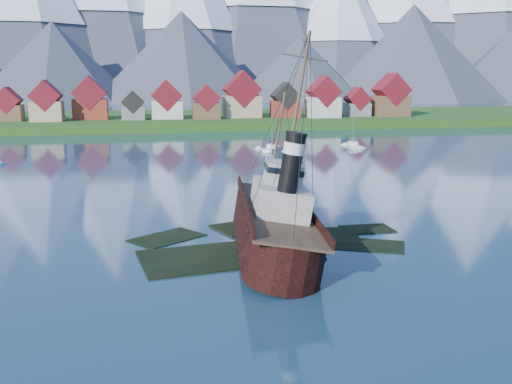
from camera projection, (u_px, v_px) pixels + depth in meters
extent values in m
plane|color=#1A354A|center=(254.00, 249.00, 61.39)|extent=(1400.00, 1400.00, 0.00)
cube|color=black|center=(229.00, 259.00, 58.96)|extent=(19.08, 11.42, 1.00)
cube|color=black|center=(298.00, 239.00, 66.47)|extent=(15.15, 9.76, 1.00)
cube|color=black|center=(256.00, 229.00, 70.48)|extent=(11.45, 9.06, 1.00)
cube|color=black|center=(362.00, 249.00, 62.83)|extent=(10.27, 8.34, 1.00)
cube|color=black|center=(167.00, 242.00, 65.50)|extent=(9.42, 8.68, 1.00)
cube|color=black|center=(367.00, 232.00, 69.16)|extent=(6.00, 4.00, 1.00)
cube|color=#1F4313|center=(171.00, 123.00, 224.69)|extent=(600.00, 80.00, 3.20)
cube|color=#3F3D38|center=(177.00, 132.00, 188.19)|extent=(600.00, 2.50, 2.00)
cube|color=brown|center=(9.00, 113.00, 196.39)|extent=(9.00, 8.00, 5.50)
cube|color=maroon|center=(8.00, 100.00, 195.52)|extent=(9.16, 8.16, 9.16)
cube|color=tan|center=(47.00, 111.00, 195.89)|extent=(10.50, 9.00, 6.80)
cube|color=maroon|center=(46.00, 96.00, 194.84)|extent=(10.69, 9.18, 10.69)
cube|color=maroon|center=(91.00, 109.00, 204.32)|extent=(12.00, 8.50, 7.20)
cube|color=maroon|center=(90.00, 93.00, 203.17)|extent=(12.22, 8.67, 12.22)
cube|color=slate|center=(133.00, 113.00, 202.66)|extent=(8.00, 7.00, 4.80)
cube|color=black|center=(133.00, 102.00, 201.89)|extent=(8.15, 7.14, 8.15)
cube|color=beige|center=(167.00, 110.00, 207.70)|extent=(11.00, 9.50, 6.40)
cube|color=maroon|center=(166.00, 95.00, 206.66)|extent=(11.20, 9.69, 11.20)
cube|color=brown|center=(206.00, 111.00, 206.62)|extent=(9.50, 8.00, 5.80)
cube|color=maroon|center=(206.00, 98.00, 205.70)|extent=(9.67, 8.16, 9.67)
cube|color=tan|center=(242.00, 107.00, 213.91)|extent=(13.50, 10.00, 8.00)
cube|color=maroon|center=(242.00, 89.00, 212.63)|extent=(13.75, 10.20, 13.75)
cube|color=maroon|center=(285.00, 109.00, 214.30)|extent=(10.00, 8.50, 6.20)
cube|color=black|center=(285.00, 96.00, 213.32)|extent=(10.18, 8.67, 10.18)
cube|color=beige|center=(323.00, 107.00, 213.99)|extent=(11.50, 9.00, 7.50)
cube|color=maroon|center=(324.00, 92.00, 212.83)|extent=(11.71, 9.18, 11.71)
cube|color=slate|center=(357.00, 110.00, 220.98)|extent=(9.00, 7.50, 5.00)
cube|color=maroon|center=(357.00, 99.00, 220.16)|extent=(9.16, 7.65, 9.16)
cube|color=brown|center=(391.00, 106.00, 221.29)|extent=(12.50, 10.00, 7.80)
cube|color=maroon|center=(391.00, 90.00, 220.07)|extent=(12.73, 10.20, 12.73)
cone|color=#2D333D|center=(26.00, 8.00, 464.56)|extent=(180.00, 180.00, 150.00)
cone|color=#2D333D|center=(184.00, 16.00, 504.58)|extent=(170.00, 170.00, 145.00)
cone|color=#2D333D|center=(338.00, 29.00, 524.03)|extent=(150.00, 150.00, 125.00)
cone|color=white|center=(339.00, 1.00, 519.03)|extent=(93.00, 93.00, 75.00)
cone|color=#2D333D|center=(406.00, 9.00, 563.81)|extent=(200.00, 200.00, 170.00)
cone|color=#2D333D|center=(54.00, 63.00, 401.74)|extent=(120.00, 120.00, 58.00)
cone|color=#2D333D|center=(183.00, 58.00, 413.52)|extent=(136.00, 136.00, 66.00)
cone|color=#2D333D|center=(300.00, 70.00, 436.35)|extent=(110.00, 110.00, 50.00)
cone|color=#2D333D|center=(412.00, 54.00, 448.37)|extent=(150.00, 150.00, 75.00)
cone|color=#2D333D|center=(512.00, 64.00, 468.22)|extent=(124.00, 124.00, 60.00)
cube|color=black|center=(269.00, 230.00, 60.23)|extent=(7.04, 20.28, 4.23)
cone|color=black|center=(247.00, 204.00, 72.87)|extent=(7.04, 7.04, 7.04)
cylinder|color=black|center=(294.00, 260.00, 50.49)|extent=(7.04, 7.04, 4.23)
cube|color=#4C3826|center=(269.00, 210.00, 59.78)|extent=(6.90, 26.76, 0.25)
cube|color=black|center=(238.00, 207.00, 59.04)|extent=(0.20, 25.91, 0.91)
cube|color=black|center=(301.00, 204.00, 60.35)|extent=(0.20, 25.91, 0.91)
cube|color=#ADA89E|center=(273.00, 199.00, 58.03)|extent=(5.23, 8.55, 3.02)
cube|color=#ADA89E|center=(271.00, 172.00, 58.48)|extent=(3.62, 4.02, 2.21)
cylinder|color=black|center=(281.00, 162.00, 53.98)|extent=(1.91, 1.91, 5.63)
cylinder|color=silver|center=(281.00, 147.00, 53.70)|extent=(2.01, 2.01, 1.11)
cylinder|color=#473828|center=(255.00, 143.00, 66.29)|extent=(0.28, 0.28, 12.07)
cylinder|color=#473828|center=(276.00, 97.00, 55.02)|extent=(0.32, 0.32, 13.08)
cube|color=silver|center=(272.00, 150.00, 142.68)|extent=(6.49, 9.51, 1.34)
cube|color=silver|center=(272.00, 146.00, 142.47)|extent=(3.08, 3.32, 0.78)
cylinder|color=gray|center=(272.00, 124.00, 141.39)|extent=(0.16, 0.16, 11.61)
cube|color=silver|center=(353.00, 147.00, 149.31)|extent=(4.22, 10.34, 1.21)
cube|color=silver|center=(353.00, 143.00, 149.11)|extent=(2.67, 3.16, 0.70)
cylinder|color=gray|center=(354.00, 124.00, 148.14)|extent=(0.14, 0.14, 10.45)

